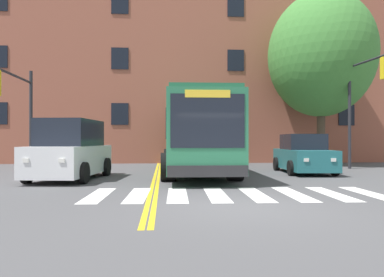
{
  "coord_description": "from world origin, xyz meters",
  "views": [
    {
      "loc": [
        -1.68,
        -8.43,
        1.53
      ],
      "look_at": [
        -0.46,
        8.01,
        1.59
      ],
      "focal_mm": 35.0,
      "sensor_mm": 36.0,
      "label": 1
    }
  ],
  "objects_px": {
    "traffic_light_far_corner": "(17,101)",
    "car_teal_far_lane": "(303,155)",
    "car_white_near_lane": "(71,151)",
    "city_bus": "(195,134)",
    "street_tree_curbside_large": "(321,55)",
    "traffic_light_near_corner": "(363,92)"
  },
  "relations": [
    {
      "from": "traffic_light_near_corner",
      "to": "traffic_light_far_corner",
      "type": "height_order",
      "value": "traffic_light_near_corner"
    },
    {
      "from": "traffic_light_near_corner",
      "to": "traffic_light_far_corner",
      "type": "relative_size",
      "value": 1.19
    },
    {
      "from": "city_bus",
      "to": "traffic_light_far_corner",
      "type": "height_order",
      "value": "traffic_light_far_corner"
    },
    {
      "from": "city_bus",
      "to": "traffic_light_near_corner",
      "type": "distance_m",
      "value": 8.73
    },
    {
      "from": "car_white_near_lane",
      "to": "city_bus",
      "type": "bearing_deg",
      "value": 26.96
    },
    {
      "from": "city_bus",
      "to": "street_tree_curbside_large",
      "type": "distance_m",
      "value": 10.36
    },
    {
      "from": "traffic_light_far_corner",
      "to": "car_teal_far_lane",
      "type": "bearing_deg",
      "value": -1.0
    },
    {
      "from": "car_teal_far_lane",
      "to": "traffic_light_near_corner",
      "type": "relative_size",
      "value": 0.77
    },
    {
      "from": "street_tree_curbside_large",
      "to": "traffic_light_near_corner",
      "type": "bearing_deg",
      "value": -83.01
    },
    {
      "from": "car_white_near_lane",
      "to": "traffic_light_near_corner",
      "type": "relative_size",
      "value": 0.84
    },
    {
      "from": "traffic_light_far_corner",
      "to": "car_white_near_lane",
      "type": "bearing_deg",
      "value": -38.0
    },
    {
      "from": "traffic_light_far_corner",
      "to": "street_tree_curbside_large",
      "type": "height_order",
      "value": "street_tree_curbside_large"
    },
    {
      "from": "car_teal_far_lane",
      "to": "street_tree_curbside_large",
      "type": "height_order",
      "value": "street_tree_curbside_large"
    },
    {
      "from": "city_bus",
      "to": "street_tree_curbside_large",
      "type": "relative_size",
      "value": 1.13
    },
    {
      "from": "car_white_near_lane",
      "to": "car_teal_far_lane",
      "type": "xyz_separation_m",
      "value": [
        10.05,
        2.05,
        -0.27
      ]
    },
    {
      "from": "street_tree_curbside_large",
      "to": "car_white_near_lane",
      "type": "bearing_deg",
      "value": -151.53
    },
    {
      "from": "car_white_near_lane",
      "to": "traffic_light_near_corner",
      "type": "height_order",
      "value": "traffic_light_near_corner"
    },
    {
      "from": "car_teal_far_lane",
      "to": "street_tree_curbside_large",
      "type": "xyz_separation_m",
      "value": [
        3.02,
        5.04,
        5.85
      ]
    },
    {
      "from": "car_teal_far_lane",
      "to": "traffic_light_near_corner",
      "type": "distance_m",
      "value": 4.79
    },
    {
      "from": "traffic_light_far_corner",
      "to": "street_tree_curbside_large",
      "type": "bearing_deg",
      "value": 16.76
    },
    {
      "from": "car_teal_far_lane",
      "to": "traffic_light_far_corner",
      "type": "height_order",
      "value": "traffic_light_far_corner"
    },
    {
      "from": "city_bus",
      "to": "car_white_near_lane",
      "type": "bearing_deg",
      "value": -153.04
    }
  ]
}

